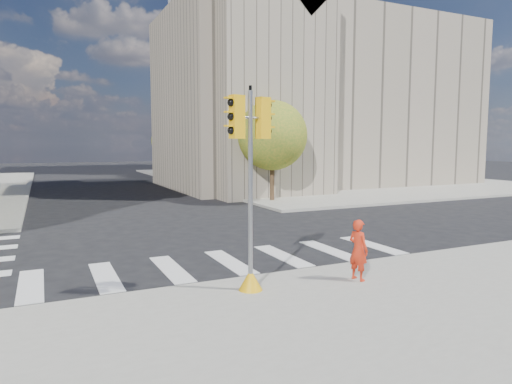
% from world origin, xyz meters
% --- Properties ---
extents(ground, '(160.00, 160.00, 0.00)m').
position_xyz_m(ground, '(0.00, 0.00, 0.00)').
color(ground, black).
rests_on(ground, ground).
extents(sidewalk_far_right, '(28.00, 40.00, 0.15)m').
position_xyz_m(sidewalk_far_right, '(20.00, 26.00, 0.07)').
color(sidewalk_far_right, gray).
rests_on(sidewalk_far_right, ground).
extents(civic_building, '(26.00, 16.00, 19.39)m').
position_xyz_m(civic_building, '(15.59, 19.12, 7.26)').
color(civic_building, gray).
rests_on(civic_building, ground).
extents(office_tower, '(20.00, 18.00, 30.00)m').
position_xyz_m(office_tower, '(22.00, 42.00, 15.00)').
color(office_tower, '#9EA0A3').
rests_on(office_tower, ground).
extents(tree_re_near, '(4.20, 4.20, 6.16)m').
position_xyz_m(tree_re_near, '(7.50, 10.00, 4.05)').
color(tree_re_near, '#382616').
rests_on(tree_re_near, ground).
extents(tree_re_mid, '(4.60, 4.60, 6.66)m').
position_xyz_m(tree_re_mid, '(7.50, 22.00, 4.35)').
color(tree_re_mid, '#382616').
rests_on(tree_re_mid, ground).
extents(tree_re_far, '(4.00, 4.00, 5.88)m').
position_xyz_m(tree_re_far, '(7.50, 34.00, 3.87)').
color(tree_re_far, '#382616').
rests_on(tree_re_far, ground).
extents(lamp_near, '(0.35, 0.18, 8.11)m').
position_xyz_m(lamp_near, '(8.00, 14.00, 4.58)').
color(lamp_near, black).
rests_on(lamp_near, sidewalk_far_right).
extents(lamp_far, '(0.35, 0.18, 8.11)m').
position_xyz_m(lamp_far, '(8.00, 28.00, 4.58)').
color(lamp_far, black).
rests_on(lamp_far, sidewalk_far_right).
extents(traffic_signal, '(1.08, 0.56, 4.71)m').
position_xyz_m(traffic_signal, '(-0.81, -5.08, 2.15)').
color(traffic_signal, '#DA9D0B').
rests_on(traffic_signal, sidewalk_near).
extents(photographer, '(0.48, 0.63, 1.54)m').
position_xyz_m(photographer, '(1.96, -5.50, 0.92)').
color(photographer, red).
rests_on(photographer, sidewalk_near).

